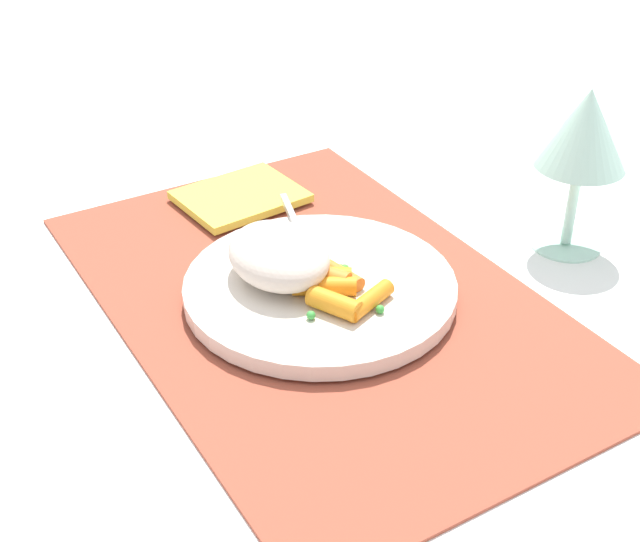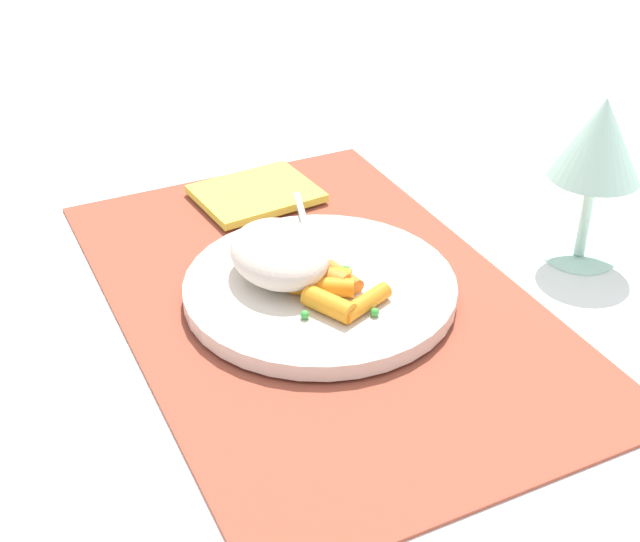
# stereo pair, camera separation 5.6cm
# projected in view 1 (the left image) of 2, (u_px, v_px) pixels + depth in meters

# --- Properties ---
(ground_plane) EXTENTS (2.40, 2.40, 0.00)m
(ground_plane) POSITION_uv_depth(u_px,v_px,m) (320.00, 300.00, 0.76)
(ground_plane) COLOR white
(placemat) EXTENTS (0.52, 0.33, 0.01)m
(placemat) POSITION_uv_depth(u_px,v_px,m) (320.00, 298.00, 0.76)
(placemat) COLOR #9E4733
(placemat) RESTS_ON ground_plane
(plate) EXTENTS (0.23, 0.23, 0.01)m
(plate) POSITION_uv_depth(u_px,v_px,m) (320.00, 288.00, 0.76)
(plate) COLOR silver
(plate) RESTS_ON placemat
(rice_mound) EXTENTS (0.10, 0.08, 0.04)m
(rice_mound) POSITION_uv_depth(u_px,v_px,m) (279.00, 256.00, 0.74)
(rice_mound) COLOR beige
(rice_mound) RESTS_ON plate
(carrot_portion) EXTENTS (0.09, 0.07, 0.02)m
(carrot_portion) POSITION_uv_depth(u_px,v_px,m) (335.00, 287.00, 0.73)
(carrot_portion) COLOR orange
(carrot_portion) RESTS_ON plate
(pea_scatter) EXTENTS (0.08, 0.07, 0.01)m
(pea_scatter) POSITION_uv_depth(u_px,v_px,m) (330.00, 287.00, 0.74)
(pea_scatter) COLOR #469741
(pea_scatter) RESTS_ON plate
(fork) EXTENTS (0.19, 0.07, 0.01)m
(fork) POSITION_uv_depth(u_px,v_px,m) (311.00, 257.00, 0.78)
(fork) COLOR #BBBBBB
(fork) RESTS_ON plate
(wine_glass) EXTENTS (0.08, 0.08, 0.16)m
(wine_glass) POSITION_uv_depth(u_px,v_px,m) (584.00, 133.00, 0.78)
(wine_glass) COLOR #B2E0CC
(wine_glass) RESTS_ON ground_plane
(napkin) EXTENTS (0.11, 0.13, 0.01)m
(napkin) POSITION_uv_depth(u_px,v_px,m) (240.00, 196.00, 0.90)
(napkin) COLOR #EAE54C
(napkin) RESTS_ON placemat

